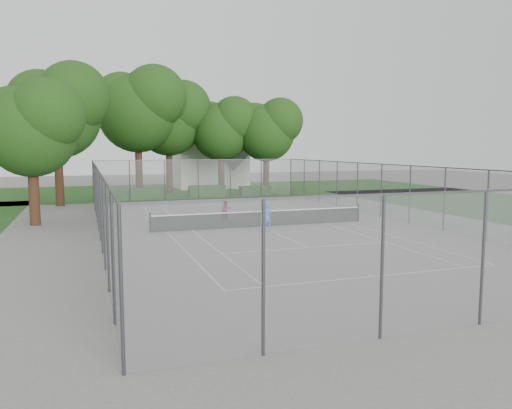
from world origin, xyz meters
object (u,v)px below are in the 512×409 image
object	(u,v)px
house	(210,153)
woman_player	(226,209)
tennis_net	(262,218)
girl_player	(267,217)

from	to	relation	value
house	woman_player	bearing A→B (deg)	-101.53
tennis_net	house	world-z (taller)	house
girl_player	tennis_net	bearing A→B (deg)	-98.86
tennis_net	woman_player	bearing A→B (deg)	113.28
tennis_net	woman_player	xyz separation A→B (m)	(-1.30, 3.02, 0.21)
girl_player	woman_player	world-z (taller)	girl_player
girl_player	woman_player	xyz separation A→B (m)	(-1.18, 4.22, -0.04)
tennis_net	house	xyz separation A→B (m)	(4.05, 29.24, 3.41)
woman_player	tennis_net	bearing A→B (deg)	-80.22
tennis_net	woman_player	size ratio (longest dim) A/B	8.86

